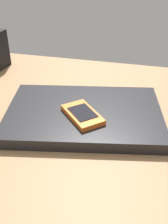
# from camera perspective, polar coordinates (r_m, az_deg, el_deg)

# --- Properties ---
(desk_surface) EXTENTS (1.20, 0.80, 0.03)m
(desk_surface) POSITION_cam_1_polar(r_m,az_deg,el_deg) (0.60, 5.50, -6.29)
(desk_surface) COLOR olive
(desk_surface) RESTS_ON ground
(laptop_closed) EXTENTS (0.38, 0.29, 0.03)m
(laptop_closed) POSITION_cam_1_polar(r_m,az_deg,el_deg) (0.63, -0.00, -0.54)
(laptop_closed) COLOR black
(laptop_closed) RESTS_ON desk_surface
(cell_phone_on_laptop) EXTENTS (0.11, 0.11, 0.01)m
(cell_phone_on_laptop) POSITION_cam_1_polar(r_m,az_deg,el_deg) (0.60, -0.31, -0.52)
(cell_phone_on_laptop) COLOR orange
(cell_phone_on_laptop) RESTS_ON laptop_closed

